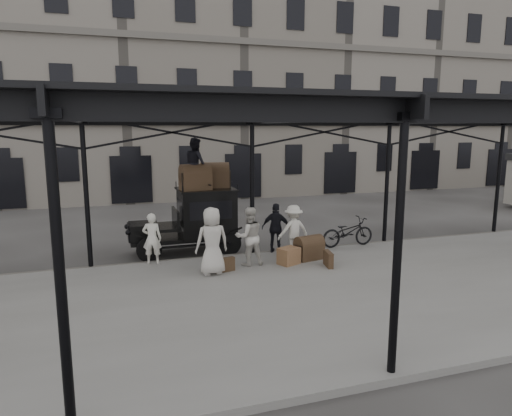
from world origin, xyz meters
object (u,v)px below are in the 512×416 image
(porter_left, at_px, (152,238))
(porter_official, at_px, (276,228))
(bicycle, at_px, (348,232))
(steamer_trunk_platform, at_px, (309,249))
(taxi, at_px, (197,218))
(steamer_trunk_roof_near, at_px, (195,179))

(porter_left, height_order, porter_official, porter_official)
(porter_official, distance_m, bicycle, 2.63)
(bicycle, height_order, steamer_trunk_platform, bicycle)
(porter_left, relative_size, steamer_trunk_platform, 1.81)
(taxi, relative_size, bicycle, 1.91)
(porter_left, distance_m, porter_official, 3.98)
(porter_left, height_order, steamer_trunk_roof_near, steamer_trunk_roof_near)
(taxi, distance_m, steamer_trunk_roof_near, 1.36)
(bicycle, relative_size, steamer_trunk_platform, 2.24)
(steamer_trunk_roof_near, bearing_deg, porter_official, -33.15)
(bicycle, bearing_deg, porter_left, 88.71)
(steamer_trunk_platform, bearing_deg, steamer_trunk_roof_near, 133.42)
(taxi, distance_m, porter_official, 2.71)
(steamer_trunk_roof_near, relative_size, steamer_trunk_platform, 1.13)
(taxi, relative_size, porter_official, 2.25)
(porter_left, distance_m, bicycle, 6.60)
(porter_left, xyz_separation_m, porter_official, (3.98, 0.05, 0.04))
(porter_official, distance_m, steamer_trunk_platform, 1.37)
(porter_left, bearing_deg, steamer_trunk_platform, -179.05)
(steamer_trunk_platform, bearing_deg, taxi, 129.72)
(bicycle, distance_m, steamer_trunk_platform, 2.19)
(taxi, bearing_deg, steamer_trunk_platform, -38.26)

